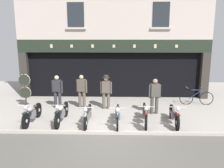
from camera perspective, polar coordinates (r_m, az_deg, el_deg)
The scene contains 16 objects.
ground at distance 7.29m, azimuth -0.74°, elevation -16.23°, with size 22.69×22.00×0.18m.
shop_facade at distance 14.56m, azimuth 0.56°, elevation 4.84°, with size 10.99×4.42×6.08m.
motorcycle_far_left at distance 9.65m, azimuth -19.66°, elevation -6.92°, with size 0.62×1.96×0.91m.
motorcycle_left at distance 9.37m, azimuth -12.67°, elevation -6.99°, with size 0.62×2.07×0.92m.
motorcycle_center_left at distance 9.01m, azimuth -6.21°, elevation -7.64°, with size 0.62×2.04×0.90m.
motorcycle_center at distance 8.91m, azimuth 1.46°, elevation -7.79°, with size 0.62×2.05×0.90m.
motorcycle_center_right at distance 9.09m, azimuth 8.40°, elevation -7.42°, with size 0.62×2.10×0.92m.
motorcycle_right at distance 9.29m, azimuth 15.57°, elevation -7.41°, with size 0.62×1.92×0.90m.
salesman_left at distance 11.21m, azimuth -13.74°, elevation -1.53°, with size 0.56×0.27×1.62m.
shopkeeper_center at distance 10.95m, azimuth -7.70°, elevation -1.53°, with size 0.55×0.30×1.64m.
salesman_right at distance 10.78m, azimuth -1.52°, elevation -1.58°, with size 0.56×0.36×1.65m.
assistant_far_right at distance 10.23m, azimuth 10.78°, elevation -2.67°, with size 0.55×0.28×1.61m.
tyre_sign_pole at distance 11.87m, azimuth -21.27°, elevation -0.65°, with size 0.58×0.06×1.71m.
advert_board_near at distance 13.13m, azimuth 11.38°, elevation 3.98°, with size 0.73×0.03×1.04m.
advert_board_far at distance 13.33m, azimuth 15.44°, elevation 3.76°, with size 0.76×0.03×0.94m.
leaning_bicycle at distance 12.37m, azimuth 20.70°, elevation -3.24°, with size 1.71×0.50×0.94m.
Camera 1 is at (0.28, -7.44, 3.35)m, focal length 35.98 mm.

